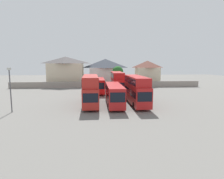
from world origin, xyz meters
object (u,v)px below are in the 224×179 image
(bus_2, at_px, (114,93))
(house_terrace_right, at_px, (147,73))
(bus_5, at_px, (117,81))
(tree_left_of_lot, at_px, (118,72))
(bus_1, at_px, (91,89))
(bus_4, at_px, (99,85))
(house_terrace_left, at_px, (66,71))
(house_terrace_centre, at_px, (105,72))
(lamp_post_lot_edge, at_px, (10,87))
(bus_3, at_px, (136,89))

(bus_2, height_order, house_terrace_right, house_terrace_right)
(bus_5, distance_m, tree_left_of_lot, 12.32)
(bus_1, height_order, bus_4, bus_1)
(bus_1, distance_m, house_terrace_right, 34.82)
(bus_5, bearing_deg, house_terrace_left, -135.61)
(bus_5, relative_size, house_terrace_centre, 1.06)
(bus_4, distance_m, tree_left_of_lot, 14.30)
(bus_4, height_order, house_terrace_centre, house_terrace_centre)
(house_terrace_centre, bearing_deg, bus_1, -97.20)
(house_terrace_left, height_order, lamp_post_lot_edge, house_terrace_left)
(bus_1, bearing_deg, bus_5, 155.17)
(bus_1, bearing_deg, bus_2, 83.19)
(bus_2, height_order, tree_left_of_lot, tree_left_of_lot)
(house_terrace_centre, bearing_deg, bus_2, -89.52)
(lamp_post_lot_edge, bearing_deg, bus_2, 13.98)
(bus_3, height_order, bus_4, bus_3)
(bus_1, bearing_deg, house_terrace_right, 147.79)
(house_terrace_right, bearing_deg, house_terrace_centre, -178.69)
(bus_5, height_order, house_terrace_left, house_terrace_left)
(bus_3, bearing_deg, house_terrace_right, 161.23)
(house_terrace_centre, distance_m, house_terrace_right, 13.87)
(lamp_post_lot_edge, bearing_deg, bus_3, 12.13)
(bus_1, height_order, house_terrace_right, house_terrace_right)
(bus_5, distance_m, house_terrace_right, 19.73)
(house_terrace_left, distance_m, tree_left_of_lot, 16.61)
(bus_2, distance_m, lamp_post_lot_edge, 15.90)
(lamp_post_lot_edge, bearing_deg, bus_4, 54.07)
(bus_4, bearing_deg, house_terrace_centre, 171.11)
(bus_2, bearing_deg, bus_1, -95.33)
(house_terrace_right, bearing_deg, bus_1, -120.40)
(bus_2, height_order, bus_4, bus_2)
(bus_3, bearing_deg, bus_2, -86.26)
(bus_2, relative_size, tree_left_of_lot, 1.79)
(bus_3, distance_m, bus_4, 15.00)
(bus_1, relative_size, bus_4, 1.07)
(bus_4, bearing_deg, bus_2, 9.58)
(bus_2, height_order, house_terrace_centre, house_terrace_centre)
(house_terrace_right, height_order, tree_left_of_lot, house_terrace_right)
(bus_2, relative_size, house_terrace_right, 1.41)
(lamp_post_lot_edge, bearing_deg, house_terrace_centre, 65.98)
(bus_2, bearing_deg, bus_4, -169.91)
(house_terrace_left, bearing_deg, bus_2, -66.73)
(house_terrace_centre, distance_m, tree_left_of_lot, 5.06)
(bus_4, distance_m, house_terrace_left, 19.28)
(tree_left_of_lot, bearing_deg, bus_1, -105.80)
(house_terrace_left, bearing_deg, lamp_post_lot_edge, -94.22)
(house_terrace_centre, bearing_deg, house_terrace_right, 1.31)
(bus_3, height_order, tree_left_of_lot, tree_left_of_lot)
(house_terrace_centre, relative_size, lamp_post_lot_edge, 1.62)
(bus_2, height_order, bus_3, bus_3)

